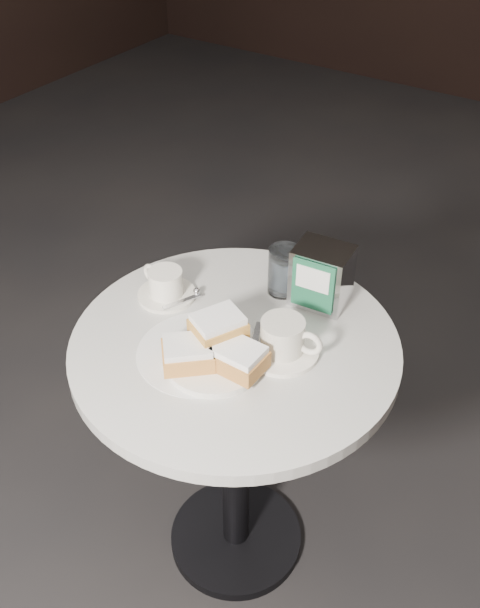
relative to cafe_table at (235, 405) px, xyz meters
name	(u,v)px	position (x,y,z in m)	size (l,w,h in m)	color
ground	(236,539)	(0.00, 0.00, -0.55)	(7.00, 7.00, 0.00)	black
cafe_table	(235,405)	(0.00, 0.00, 0.00)	(0.70, 0.70, 0.74)	black
sugar_spill	(200,352)	(-0.04, -0.07, 0.20)	(0.26, 0.26, 0.00)	white
beignet_plate	(215,351)	(0.01, -0.08, 0.23)	(0.27, 0.27, 0.10)	white
coffee_cup_left	(166,285)	(-0.22, 0.04, 0.23)	(0.15, 0.15, 0.07)	silver
coffee_cup_right	(283,340)	(0.10, 0.02, 0.23)	(0.18, 0.18, 0.08)	white
water_glass_left	(290,271)	(0.00, 0.22, 0.25)	(0.08, 0.08, 0.10)	white
water_glass_right	(284,271)	(0.00, 0.20, 0.25)	(0.08, 0.08, 0.11)	white
napkin_dispenser	(321,276)	(0.09, 0.22, 0.27)	(0.13, 0.11, 0.14)	silver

